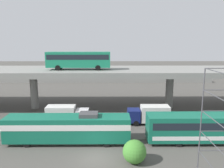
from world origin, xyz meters
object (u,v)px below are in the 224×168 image
at_px(parked_car_1, 50,75).
at_px(parked_car_4, 135,73).
at_px(service_truck_east, 66,114).
at_px(parked_car_7, 187,75).
at_px(parked_car_0, 46,73).
at_px(service_truck_west, 150,114).
at_px(transit_bus_on_overpass, 79,59).
at_px(parked_car_2, 68,73).
at_px(parked_car_5, 152,74).
at_px(parked_car_3, 95,74).
at_px(train_locomotive, 62,127).
at_px(parked_car_6, 139,74).

height_order(parked_car_1, parked_car_4, same).
height_order(service_truck_east, parked_car_7, service_truck_east).
bearing_deg(parked_car_0, service_truck_west, 123.25).
bearing_deg(transit_bus_on_overpass, parked_car_2, 103.66).
height_order(service_truck_west, parked_car_2, service_truck_west).
bearing_deg(parked_car_5, parked_car_4, 162.89).
height_order(service_truck_east, parked_car_3, service_truck_east).
relative_size(parked_car_2, parked_car_3, 0.88).
relative_size(train_locomotive, parked_car_3, 3.78).
bearing_deg(transit_bus_on_overpass, parked_car_7, 45.74).
bearing_deg(parked_car_3, service_truck_east, -92.26).
xyz_separation_m(service_truck_west, service_truck_east, (-13.63, 0.00, 0.00)).
bearing_deg(parked_car_6, parked_car_4, 106.85).
bearing_deg(parked_car_4, transit_bus_on_overpass, -111.38).
height_order(transit_bus_on_overpass, parked_car_2, transit_bus_on_overpass).
relative_size(transit_bus_on_overpass, parked_car_0, 2.69).
relative_size(parked_car_1, parked_car_7, 1.06).
height_order(parked_car_1, parked_car_6, same).
distance_m(train_locomotive, parked_car_0, 54.34).
height_order(parked_car_5, parked_car_6, same).
height_order(transit_bus_on_overpass, parked_car_4, transit_bus_on_overpass).
height_order(train_locomotive, parked_car_5, train_locomotive).
height_order(parked_car_3, parked_car_6, same).
xyz_separation_m(service_truck_east, parked_car_2, (-8.32, 46.76, 0.43)).
height_order(transit_bus_on_overpass, parked_car_1, transit_bus_on_overpass).
distance_m(train_locomotive, parked_car_2, 54.56).
bearing_deg(parked_car_1, transit_bus_on_overpass, 113.93).
bearing_deg(parked_car_1, parked_car_2, -129.53).
distance_m(parked_car_4, parked_car_6, 3.91).
xyz_separation_m(service_truck_west, parked_car_0, (-29.33, 44.74, 0.43)).
bearing_deg(parked_car_4, parked_car_0, -177.96).
height_order(parked_car_0, parked_car_7, same).
distance_m(train_locomotive, transit_bus_on_overpass, 16.63).
distance_m(service_truck_west, parked_car_5, 44.86).
relative_size(transit_bus_on_overpass, parked_car_6, 2.76).
bearing_deg(train_locomotive, parked_car_0, -72.38).
xyz_separation_m(train_locomotive, service_truck_west, (12.88, 7.04, -0.55)).
height_order(service_truck_east, parked_car_4, service_truck_east).
distance_m(service_truck_east, parked_car_1, 42.73).
bearing_deg(service_truck_east, parked_car_1, 108.33).
bearing_deg(parked_car_5, parked_car_2, 174.90).
bearing_deg(train_locomotive, parked_car_2, -80.43).
height_order(service_truck_west, parked_car_4, service_truck_west).
distance_m(parked_car_0, parked_car_4, 31.91).
bearing_deg(parked_car_6, parked_car_2, 169.78).
height_order(parked_car_3, parked_car_7, same).
xyz_separation_m(parked_car_3, parked_car_6, (15.59, -1.81, -0.00)).
relative_size(transit_bus_on_overpass, parked_car_3, 2.59).
bearing_deg(parked_car_2, service_truck_west, -64.85).
distance_m(transit_bus_on_overpass, parked_car_5, 42.81).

